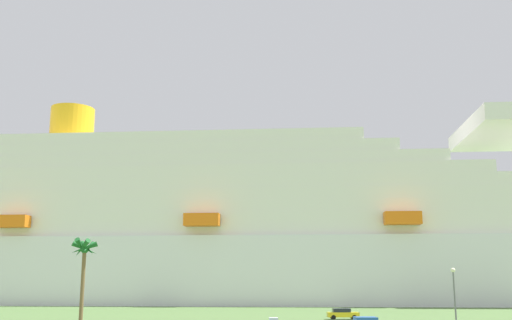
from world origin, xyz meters
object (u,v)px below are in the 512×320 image
Objects in this scene: street_lamp at (454,288)px; parked_car_yellow_taxi at (343,314)px; palm_tree at (84,255)px; cruise_ship at (209,235)px.

street_lamp is 1.47× the size of parked_car_yellow_taxi.
street_lamp is at bearing 5.19° from palm_tree.
cruise_ship is at bearing 91.73° from palm_tree.
palm_tree is 47.67m from street_lamp.
palm_tree is 37.80m from parked_car_yellow_taxi.
cruise_ship reaches higher than street_lamp.
cruise_ship is 42.33× the size of street_lamp.
cruise_ship is at bearing 122.12° from parked_car_yellow_taxi.
palm_tree is 2.30× the size of parked_car_yellow_taxi.
street_lamp is (47.29, 4.30, -4.13)m from palm_tree.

